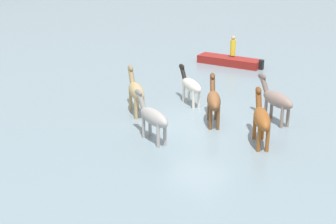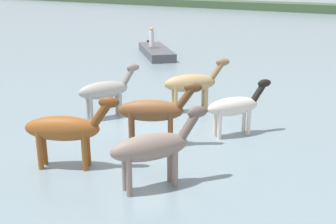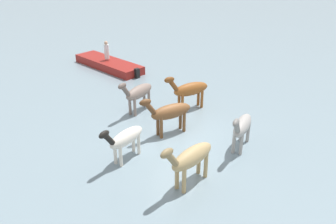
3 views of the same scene
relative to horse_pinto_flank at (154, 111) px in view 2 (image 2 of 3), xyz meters
name	(u,v)px [view 2 (image 2 of 3)]	position (x,y,z in m)	size (l,w,h in m)	color
ground_plane	(151,137)	(-0.45, 0.38, -1.04)	(208.61, 208.61, 0.00)	gray
horse_pinto_flank	(154,111)	(0.00, 0.00, 0.00)	(2.21, 1.67, 1.88)	brown
horse_gray_outer	(192,83)	(-0.92, 3.38, 0.02)	(1.86, 2.14, 1.91)	tan
horse_lead	(66,129)	(-0.82, -2.53, 0.01)	(2.26, 1.67, 1.91)	brown
horse_dark_mare	(235,106)	(1.51, 2.09, -0.10)	(1.43, 2.03, 1.69)	silver
horse_rear_stallion	(153,147)	(1.64, -2.06, -0.02)	(1.51, 2.24, 1.85)	gray
horse_chestnut_trailing	(106,90)	(-2.91, 0.97, -0.05)	(1.21, 2.27, 1.80)	#9E9993
boat_launch_far	(156,53)	(-9.17, 11.65, -0.86)	(4.91, 4.54, 0.76)	#4C4C51
person_watcher_seated	(152,38)	(-9.30, 11.40, 0.12)	(0.32, 0.32, 1.19)	silver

